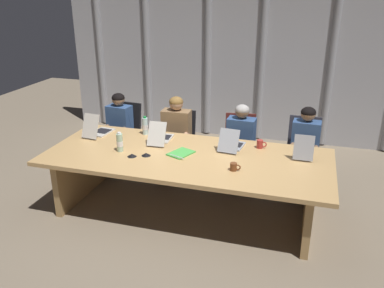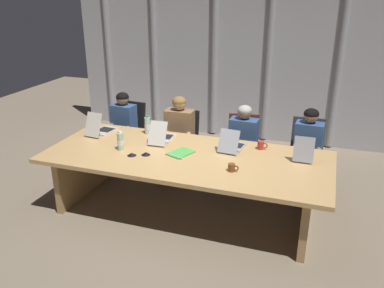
{
  "view_description": "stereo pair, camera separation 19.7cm",
  "coord_description": "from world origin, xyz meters",
  "px_view_note": "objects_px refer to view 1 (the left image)",
  "views": [
    {
      "loc": [
        1.32,
        -4.22,
        2.64
      ],
      "look_at": [
        0.03,
        0.13,
        0.85
      ],
      "focal_mm": 37.79,
      "sensor_mm": 36.0,
      "label": 1
    },
    {
      "loc": [
        1.51,
        -4.16,
        2.64
      ],
      "look_at": [
        0.03,
        0.13,
        0.85
      ],
      "focal_mm": 37.79,
      "sensor_mm": 36.0,
      "label": 2
    }
  ],
  "objects_px": {
    "person_right_mid": "(304,146)",
    "conference_mic_middle": "(132,155)",
    "laptop_center": "(232,144)",
    "office_chair_left_end": "(124,142)",
    "water_bottle_primary": "(120,143)",
    "spiral_notepad": "(181,153)",
    "person_left_end": "(117,127)",
    "person_center": "(239,141)",
    "coffee_mug_near": "(234,167)",
    "conference_mic_left_side": "(146,154)",
    "laptop_left_end": "(98,130)",
    "office_chair_left_mid": "(179,149)",
    "laptop_right_mid": "(303,152)",
    "office_chair_right_mid": "(301,162)",
    "water_bottle_secondary": "(145,126)",
    "office_chair_center": "(239,156)",
    "person_left_mid": "(175,132)",
    "coffee_mug_far": "(260,144)",
    "laptop_left_mid": "(161,137)"
  },
  "relations": [
    {
      "from": "person_right_mid",
      "to": "conference_mic_middle",
      "type": "xyz_separation_m",
      "value": [
        -1.95,
        -1.16,
        0.11
      ]
    },
    {
      "from": "person_right_mid",
      "to": "laptop_center",
      "type": "bearing_deg",
      "value": -53.78
    },
    {
      "from": "office_chair_left_end",
      "to": "water_bottle_primary",
      "type": "xyz_separation_m",
      "value": [
        0.55,
        -1.2,
        0.51
      ]
    },
    {
      "from": "office_chair_left_end",
      "to": "spiral_notepad",
      "type": "xyz_separation_m",
      "value": [
        1.29,
        -1.08,
        0.4
      ]
    },
    {
      "from": "person_left_end",
      "to": "person_center",
      "type": "relative_size",
      "value": 1.02
    },
    {
      "from": "laptop_center",
      "to": "coffee_mug_near",
      "type": "xyz_separation_m",
      "value": [
        0.15,
        -0.63,
        -0.01
      ]
    },
    {
      "from": "person_right_mid",
      "to": "conference_mic_left_side",
      "type": "distance_m",
      "value": 2.1
    },
    {
      "from": "laptop_left_end",
      "to": "conference_mic_middle",
      "type": "distance_m",
      "value": 0.94
    },
    {
      "from": "office_chair_left_end",
      "to": "office_chair_left_mid",
      "type": "xyz_separation_m",
      "value": [
        0.9,
        -0.0,
        -0.01
      ]
    },
    {
      "from": "laptop_right_mid",
      "to": "office_chair_right_mid",
      "type": "xyz_separation_m",
      "value": [
        -0.01,
        0.75,
        -0.45
      ]
    },
    {
      "from": "conference_mic_left_side",
      "to": "spiral_notepad",
      "type": "relative_size",
      "value": 0.3
    },
    {
      "from": "person_center",
      "to": "office_chair_right_mid",
      "type": "bearing_deg",
      "value": 103.39
    },
    {
      "from": "water_bottle_secondary",
      "to": "water_bottle_primary",
      "type": "bearing_deg",
      "value": -95.58
    },
    {
      "from": "laptop_center",
      "to": "office_chair_center",
      "type": "distance_m",
      "value": 0.85
    },
    {
      "from": "person_left_mid",
      "to": "laptop_center",
      "type": "bearing_deg",
      "value": 56.46
    },
    {
      "from": "office_chair_right_mid",
      "to": "person_left_mid",
      "type": "xyz_separation_m",
      "value": [
        -1.79,
        -0.16,
        0.31
      ]
    },
    {
      "from": "coffee_mug_near",
      "to": "coffee_mug_far",
      "type": "distance_m",
      "value": 0.76
    },
    {
      "from": "person_right_mid",
      "to": "conference_mic_left_side",
      "type": "bearing_deg",
      "value": -55.58
    },
    {
      "from": "conference_mic_middle",
      "to": "coffee_mug_far",
      "type": "bearing_deg",
      "value": 26.36
    },
    {
      "from": "laptop_left_mid",
      "to": "conference_mic_middle",
      "type": "relative_size",
      "value": 4.55
    },
    {
      "from": "person_left_end",
      "to": "person_center",
      "type": "height_order",
      "value": "person_left_end"
    },
    {
      "from": "laptop_left_mid",
      "to": "water_bottle_secondary",
      "type": "bearing_deg",
      "value": 54.95
    },
    {
      "from": "office_chair_left_end",
      "to": "person_right_mid",
      "type": "relative_size",
      "value": 0.81
    },
    {
      "from": "laptop_left_end",
      "to": "office_chair_center",
      "type": "xyz_separation_m",
      "value": [
        1.81,
        0.75,
        -0.47
      ]
    },
    {
      "from": "person_left_mid",
      "to": "conference_mic_left_side",
      "type": "height_order",
      "value": "person_left_mid"
    },
    {
      "from": "person_left_end",
      "to": "spiral_notepad",
      "type": "relative_size",
      "value": 3.16
    },
    {
      "from": "office_chair_right_mid",
      "to": "coffee_mug_far",
      "type": "distance_m",
      "value": 0.92
    },
    {
      "from": "coffee_mug_near",
      "to": "laptop_right_mid",
      "type": "bearing_deg",
      "value": 40.75
    },
    {
      "from": "water_bottle_primary",
      "to": "office_chair_left_end",
      "type": "bearing_deg",
      "value": 114.63
    },
    {
      "from": "conference_mic_left_side",
      "to": "office_chair_left_mid",
      "type": "bearing_deg",
      "value": 90.33
    },
    {
      "from": "laptop_left_end",
      "to": "office_chair_left_mid",
      "type": "distance_m",
      "value": 1.26
    },
    {
      "from": "laptop_center",
      "to": "spiral_notepad",
      "type": "xyz_separation_m",
      "value": [
        -0.55,
        -0.36,
        -0.05
      ]
    },
    {
      "from": "office_chair_left_end",
      "to": "person_right_mid",
      "type": "height_order",
      "value": "person_right_mid"
    },
    {
      "from": "person_left_mid",
      "to": "coffee_mug_far",
      "type": "xyz_separation_m",
      "value": [
        1.28,
        -0.46,
        0.13
      ]
    },
    {
      "from": "office_chair_center",
      "to": "coffee_mug_near",
      "type": "height_order",
      "value": "office_chair_center"
    },
    {
      "from": "laptop_right_mid",
      "to": "conference_mic_left_side",
      "type": "height_order",
      "value": "laptop_right_mid"
    },
    {
      "from": "water_bottle_primary",
      "to": "conference_mic_middle",
      "type": "bearing_deg",
      "value": -29.09
    },
    {
      "from": "office_chair_left_end",
      "to": "conference_mic_middle",
      "type": "relative_size",
      "value": 8.65
    },
    {
      "from": "person_right_mid",
      "to": "spiral_notepad",
      "type": "bearing_deg",
      "value": -53.78
    },
    {
      "from": "laptop_center",
      "to": "coffee_mug_near",
      "type": "relative_size",
      "value": 3.82
    },
    {
      "from": "person_left_mid",
      "to": "coffee_mug_near",
      "type": "distance_m",
      "value": 1.63
    },
    {
      "from": "laptop_right_mid",
      "to": "conference_mic_left_side",
      "type": "distance_m",
      "value": 1.86
    },
    {
      "from": "laptop_left_end",
      "to": "person_right_mid",
      "type": "xyz_separation_m",
      "value": [
        2.7,
        0.59,
        -0.15
      ]
    },
    {
      "from": "office_chair_center",
      "to": "person_right_mid",
      "type": "distance_m",
      "value": 0.96
    },
    {
      "from": "laptop_right_mid",
      "to": "water_bottle_primary",
      "type": "height_order",
      "value": "laptop_right_mid"
    },
    {
      "from": "coffee_mug_near",
      "to": "spiral_notepad",
      "type": "height_order",
      "value": "coffee_mug_near"
    },
    {
      "from": "coffee_mug_near",
      "to": "laptop_center",
      "type": "bearing_deg",
      "value": 103.17
    },
    {
      "from": "water_bottle_secondary",
      "to": "coffee_mug_far",
      "type": "xyz_separation_m",
      "value": [
        1.56,
        -0.06,
        -0.06
      ]
    },
    {
      "from": "laptop_center",
      "to": "person_left_end",
      "type": "height_order",
      "value": "person_left_end"
    },
    {
      "from": "office_chair_left_mid",
      "to": "person_left_end",
      "type": "height_order",
      "value": "person_left_end"
    }
  ]
}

